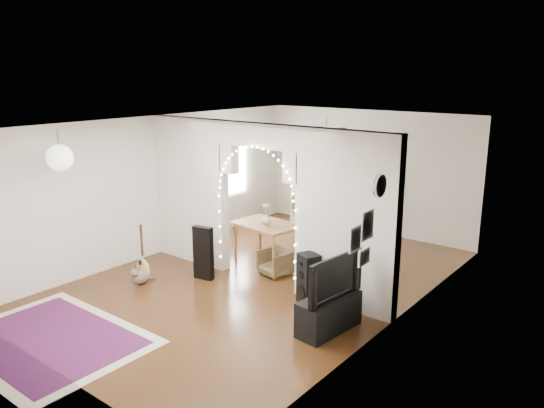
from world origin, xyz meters
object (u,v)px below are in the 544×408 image
Objects in this scene: dining_chair_left at (275,263)px; bookcase at (319,199)px; floor_speaker at (308,279)px; dining_table at (266,227)px; dining_chair_right at (363,255)px; acoustic_guitar at (143,261)px; media_console at (329,314)px.

bookcase is at bearing 120.74° from dining_chair_left.
floor_speaker is 0.57× the size of bookcase.
dining_chair_right is (1.56, 0.88, -0.44)m from dining_table.
floor_speaker is at bearing 32.09° from acoustic_guitar.
dining_chair_left is at bearing -29.74° from dining_table.
dining_table is (-1.65, 1.01, 0.28)m from floor_speaker.
dining_chair_right is (1.03, 1.29, 0.02)m from dining_chair_left.
bookcase is 2.49m from dining_table.
bookcase is at bearing 131.76° from media_console.
floor_speaker is at bearing -110.89° from dining_chair_right.
dining_table is at bearing -174.18° from dining_chair_right.
acoustic_guitar reaches higher than dining_table.
bookcase is 2.62× the size of dining_chair_right.
dining_table is (0.44, -2.45, -0.02)m from bookcase.
acoustic_guitar is 0.61× the size of bookcase.
acoustic_guitar is 1.71× the size of dining_chair_left.
media_console is 2.60m from dining_chair_right.
media_console is 1.86× the size of dining_chair_right.
dining_table is at bearing 154.48° from dining_chair_left.
acoustic_guitar is 1.60× the size of dining_chair_right.
floor_speaker reaches higher than dining_chair_left.
dining_chair_left is (0.53, -0.41, -0.45)m from dining_table.
dining_table reaches higher than dining_chair_right.
acoustic_guitar is 3.93m from dining_chair_right.
media_console is 4.94m from bookcase.
floor_speaker is 0.94m from media_console.
bookcase reaches higher than media_console.
acoustic_guitar is 2.29m from dining_chair_left.
dining_chair_left is 0.93× the size of dining_chair_right.
floor_speaker is 4.05m from bookcase.
bookcase reaches higher than dining_table.
floor_speaker reaches higher than media_console.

